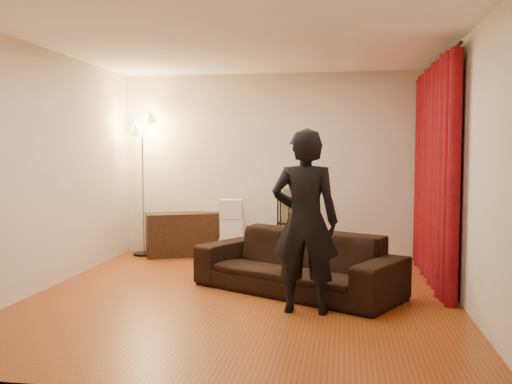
% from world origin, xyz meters
% --- Properties ---
extents(floor, '(5.00, 5.00, 0.00)m').
position_xyz_m(floor, '(0.00, 0.00, 0.00)').
color(floor, brown).
rests_on(floor, ground).
extents(ceiling, '(5.00, 5.00, 0.00)m').
position_xyz_m(ceiling, '(0.00, 0.00, 2.70)').
color(ceiling, white).
rests_on(ceiling, ground).
extents(wall_back, '(5.00, 0.00, 5.00)m').
position_xyz_m(wall_back, '(0.00, 2.50, 1.35)').
color(wall_back, beige).
rests_on(wall_back, ground).
extents(wall_front, '(5.00, 0.00, 5.00)m').
position_xyz_m(wall_front, '(0.00, -2.50, 1.35)').
color(wall_front, beige).
rests_on(wall_front, ground).
extents(wall_left, '(0.00, 5.00, 5.00)m').
position_xyz_m(wall_left, '(-2.25, 0.00, 1.35)').
color(wall_left, beige).
rests_on(wall_left, ground).
extents(wall_right, '(0.00, 5.00, 5.00)m').
position_xyz_m(wall_right, '(2.25, 0.00, 1.35)').
color(wall_right, beige).
rests_on(wall_right, ground).
extents(curtain_rod, '(0.04, 2.65, 0.04)m').
position_xyz_m(curtain_rod, '(2.15, 1.12, 2.58)').
color(curtain_rod, black).
rests_on(curtain_rod, wall_right).
extents(curtain, '(0.22, 2.65, 2.55)m').
position_xyz_m(curtain, '(2.13, 1.12, 1.28)').
color(curtain, maroon).
rests_on(curtain, ground).
extents(sofa, '(2.43, 1.89, 0.67)m').
position_xyz_m(sofa, '(0.56, 0.25, 0.33)').
color(sofa, black).
rests_on(sofa, ground).
extents(person, '(0.66, 0.44, 1.76)m').
position_xyz_m(person, '(0.70, -0.52, 0.88)').
color(person, black).
rests_on(person, ground).
extents(media_cabinet, '(1.17, 0.82, 0.64)m').
position_xyz_m(media_cabinet, '(-1.29, 2.23, 0.32)').
color(media_cabinet, black).
rests_on(media_cabinet, ground).
extents(storage_boxes, '(0.38, 0.31, 0.86)m').
position_xyz_m(storage_boxes, '(-0.55, 2.18, 0.43)').
color(storage_boxes, silver).
rests_on(storage_boxes, ground).
extents(wire_shelf, '(0.56, 0.49, 1.03)m').
position_xyz_m(wire_shelf, '(0.37, 2.28, 0.52)').
color(wire_shelf, black).
rests_on(wire_shelf, ground).
extents(floor_lamp, '(0.48, 0.48, 2.08)m').
position_xyz_m(floor_lamp, '(-1.90, 2.18, 1.04)').
color(floor_lamp, silver).
rests_on(floor_lamp, ground).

